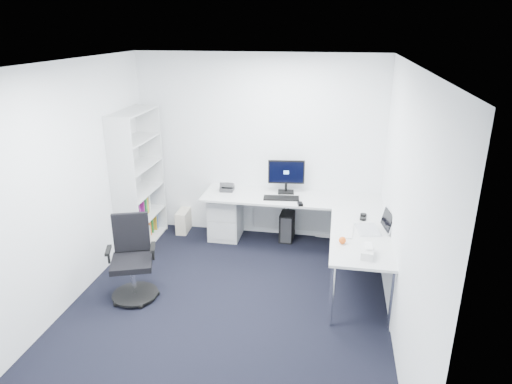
% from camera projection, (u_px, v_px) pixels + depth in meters
% --- Properties ---
extents(ground, '(4.20, 4.20, 0.00)m').
position_uv_depth(ground, '(227.00, 309.00, 5.20)').
color(ground, black).
extents(ceiling, '(4.20, 4.20, 0.00)m').
position_uv_depth(ceiling, '(221.00, 64.00, 4.27)').
color(ceiling, white).
extents(wall_back, '(3.60, 0.02, 2.70)m').
position_uv_depth(wall_back, '(259.00, 148.00, 6.67)').
color(wall_back, white).
rests_on(wall_back, ground).
extents(wall_front, '(3.60, 0.02, 2.70)m').
position_uv_depth(wall_front, '(142.00, 319.00, 2.79)').
color(wall_front, white).
rests_on(wall_front, ground).
extents(wall_left, '(0.02, 4.20, 2.70)m').
position_uv_depth(wall_left, '(66.00, 188.00, 5.03)').
color(wall_left, white).
rests_on(wall_left, ground).
extents(wall_right, '(0.02, 4.20, 2.70)m').
position_uv_depth(wall_right, '(404.00, 210.00, 4.44)').
color(wall_right, white).
rests_on(wall_right, ground).
extents(l_desk, '(2.56, 1.44, 0.75)m').
position_uv_depth(l_desk, '(289.00, 231.00, 6.27)').
color(l_desk, silver).
rests_on(l_desk, ground).
extents(drawer_pedestal, '(0.45, 0.56, 0.69)m').
position_uv_depth(drawer_pedestal, '(226.00, 215.00, 6.89)').
color(drawer_pedestal, silver).
rests_on(drawer_pedestal, ground).
extents(bookshelf, '(0.38, 0.98, 1.96)m').
position_uv_depth(bookshelf, '(138.00, 179.00, 6.47)').
color(bookshelf, silver).
rests_on(bookshelf, ground).
extents(task_chair, '(0.71, 0.71, 0.99)m').
position_uv_depth(task_chair, '(132.00, 260.00, 5.25)').
color(task_chair, black).
rests_on(task_chair, ground).
extents(black_pc_tower, '(0.22, 0.45, 0.43)m').
position_uv_depth(black_pc_tower, '(288.00, 225.00, 6.86)').
color(black_pc_tower, black).
rests_on(black_pc_tower, ground).
extents(beige_pc_tower, '(0.18, 0.36, 0.34)m').
position_uv_depth(beige_pc_tower, '(184.00, 221.00, 7.10)').
color(beige_pc_tower, beige).
rests_on(beige_pc_tower, ground).
extents(power_strip, '(0.36, 0.08, 0.04)m').
position_uv_depth(power_strip, '(327.00, 236.00, 6.95)').
color(power_strip, silver).
rests_on(power_strip, ground).
extents(monitor, '(0.54, 0.23, 0.50)m').
position_uv_depth(monitor, '(286.00, 176.00, 6.54)').
color(monitor, black).
rests_on(monitor, l_desk).
extents(black_keyboard, '(0.51, 0.22, 0.02)m').
position_uv_depth(black_keyboard, '(281.00, 198.00, 6.39)').
color(black_keyboard, black).
rests_on(black_keyboard, l_desk).
extents(mouse, '(0.09, 0.12, 0.03)m').
position_uv_depth(mouse, '(300.00, 204.00, 6.17)').
color(mouse, black).
rests_on(mouse, l_desk).
extents(desk_phone, '(0.20, 0.20, 0.13)m').
position_uv_depth(desk_phone, '(227.00, 186.00, 6.69)').
color(desk_phone, '#29292B').
rests_on(desk_phone, l_desk).
extents(laptop, '(0.43, 0.42, 0.26)m').
position_uv_depth(laptop, '(369.00, 220.00, 5.37)').
color(laptop, silver).
rests_on(laptop, l_desk).
extents(white_keyboard, '(0.15, 0.43, 0.01)m').
position_uv_depth(white_keyboard, '(348.00, 231.00, 5.39)').
color(white_keyboard, silver).
rests_on(white_keyboard, l_desk).
extents(headphones, '(0.14, 0.20, 0.05)m').
position_uv_depth(headphones, '(363.00, 216.00, 5.75)').
color(headphones, black).
rests_on(headphones, l_desk).
extents(orange_fruit, '(0.08, 0.08, 0.08)m').
position_uv_depth(orange_fruit, '(342.00, 240.00, 5.07)').
color(orange_fruit, '#E55714').
rests_on(orange_fruit, l_desk).
extents(tissue_box, '(0.16, 0.25, 0.08)m').
position_uv_depth(tissue_box, '(368.00, 253.00, 4.80)').
color(tissue_box, silver).
rests_on(tissue_box, l_desk).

